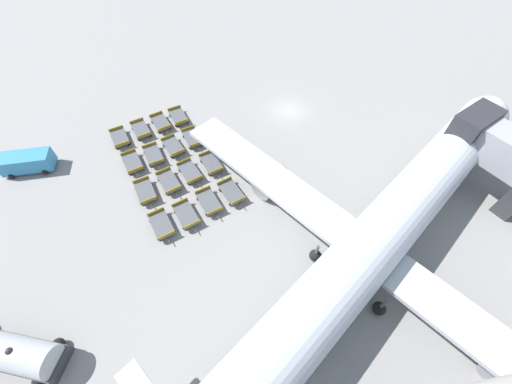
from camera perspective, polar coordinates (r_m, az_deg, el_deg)
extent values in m
plane|color=gray|center=(39.91, 5.97, 14.54)|extent=(500.00, 500.00, 0.00)
cube|color=#2D2D33|center=(35.28, 34.41, 9.36)|extent=(2.61, 4.40, 3.82)
cylinder|color=silver|center=(26.47, 22.16, -6.82)|extent=(8.77, 39.61, 4.32)
sphere|color=silver|center=(41.26, 36.10, 11.10)|extent=(4.10, 4.10, 4.10)
cube|color=silver|center=(26.39, 19.79, -10.07)|extent=(41.24, 8.00, 0.44)
cylinder|color=gray|center=(29.00, 38.61, -22.67)|extent=(2.65, 3.48, 2.30)
cylinder|color=gray|center=(30.19, 2.78, 1.96)|extent=(2.65, 3.48, 2.30)
cube|color=#146B4C|center=(27.08, 21.67, -7.64)|extent=(8.41, 35.71, 0.78)
cylinder|color=#56565B|center=(36.29, 30.85, 4.05)|extent=(0.24, 0.24, 1.71)
sphere|color=black|center=(36.84, 30.30, 3.18)|extent=(1.02, 1.02, 1.02)
cylinder|color=#56565B|center=(26.06, 22.06, -18.47)|extent=(0.24, 0.24, 1.71)
sphere|color=black|center=(26.83, 21.48, -19.09)|extent=(1.02, 1.02, 1.02)
cylinder|color=#56565B|center=(26.44, 11.01, -10.46)|extent=(0.24, 0.24, 1.71)
sphere|color=black|center=(27.19, 10.73, -11.27)|extent=(1.02, 1.02, 1.02)
cube|color=#333338|center=(29.01, -36.02, -23.13)|extent=(5.46, 5.16, 1.07)
cylinder|color=#B7BABC|center=(28.13, -37.13, -22.47)|extent=(5.16, 4.88, 2.20)
sphere|color=#333338|center=(27.24, -38.33, -21.74)|extent=(0.44, 0.44, 0.44)
sphere|color=black|center=(28.32, -32.28, -22.42)|extent=(0.90, 0.90, 0.90)
sphere|color=black|center=(28.25, -34.68, -26.38)|extent=(0.90, 0.90, 0.90)
cube|color=teal|center=(39.54, -36.28, 4.47)|extent=(4.07, 5.28, 1.71)
sphere|color=black|center=(41.41, -37.37, 4.29)|extent=(0.60, 0.60, 0.60)
sphere|color=black|center=(40.25, -37.96, 2.32)|extent=(0.60, 0.60, 0.60)
sphere|color=black|center=(39.90, -33.45, 5.10)|extent=(0.60, 0.60, 0.60)
sphere|color=black|center=(38.69, -33.96, 3.07)|extent=(0.60, 0.60, 0.60)
cube|color=#515459|center=(38.39, -23.56, 9.09)|extent=(3.16, 2.06, 0.10)
cube|color=olive|center=(37.16, -23.15, 8.04)|extent=(0.35, 1.59, 0.32)
cube|color=olive|center=(39.38, -24.14, 10.52)|extent=(0.35, 1.59, 0.32)
cube|color=#333338|center=(37.07, -22.85, 7.32)|extent=(0.70, 0.18, 0.06)
sphere|color=black|center=(37.86, -23.97, 7.39)|extent=(0.36, 0.36, 0.36)
sphere|color=black|center=(37.83, -22.06, 8.19)|extent=(0.36, 0.36, 0.36)
sphere|color=black|center=(39.45, -24.65, 9.19)|extent=(0.36, 0.36, 0.36)
sphere|color=black|center=(39.41, -22.81, 9.97)|extent=(0.36, 0.36, 0.36)
cube|color=#515459|center=(35.11, -21.58, 5.09)|extent=(3.14, 2.03, 0.10)
cube|color=olive|center=(33.94, -21.04, 3.81)|extent=(0.32, 1.59, 0.32)
cube|color=olive|center=(36.02, -22.28, 6.75)|extent=(0.32, 1.59, 0.32)
cube|color=#333338|center=(33.90, -20.70, 3.02)|extent=(0.70, 0.17, 0.06)
sphere|color=black|center=(34.64, -21.98, 3.17)|extent=(0.36, 0.36, 0.36)
sphere|color=black|center=(34.63, -19.91, 4.05)|extent=(0.36, 0.36, 0.36)
sphere|color=black|center=(36.13, -22.83, 5.30)|extent=(0.36, 0.36, 0.36)
sphere|color=black|center=(36.11, -20.84, 6.15)|extent=(0.36, 0.36, 0.36)
cube|color=#515459|center=(32.09, -19.51, 0.19)|extent=(3.18, 2.11, 0.10)
cube|color=olive|center=(31.01, -18.93, -1.43)|extent=(0.38, 1.58, 0.32)
cube|color=olive|center=(32.90, -20.25, 2.16)|extent=(0.38, 1.58, 0.32)
cube|color=#333338|center=(31.01, -18.58, -2.31)|extent=(0.70, 0.19, 0.06)
sphere|color=black|center=(31.74, -19.99, -1.97)|extent=(0.36, 0.36, 0.36)
sphere|color=black|center=(31.69, -17.71, -1.07)|extent=(0.36, 0.36, 0.36)
sphere|color=black|center=(33.08, -20.89, 0.62)|extent=(0.36, 0.36, 0.36)
sphere|color=black|center=(33.03, -18.70, 1.49)|extent=(0.36, 0.36, 0.36)
cube|color=#515459|center=(29.38, -16.83, -5.64)|extent=(3.13, 1.99, 0.10)
cube|color=olive|center=(28.41, -15.97, -7.57)|extent=(0.30, 1.59, 0.32)
cube|color=olive|center=(30.05, -17.82, -3.39)|extent=(0.30, 1.59, 0.32)
cube|color=#333338|center=(28.48, -15.55, -8.50)|extent=(0.70, 0.16, 0.06)
sphere|color=black|center=(29.12, -17.22, -8.07)|extent=(0.36, 0.36, 0.36)
sphere|color=black|center=(29.12, -14.76, -6.99)|extent=(0.36, 0.36, 0.36)
sphere|color=black|center=(30.29, -18.49, -5.07)|extent=(0.36, 0.36, 0.36)
sphere|color=black|center=(30.29, -16.13, -4.03)|extent=(0.36, 0.36, 0.36)
cube|color=#515459|center=(38.56, -20.22, 10.67)|extent=(3.11, 1.97, 0.10)
cube|color=olive|center=(37.33, -19.64, 9.70)|extent=(0.29, 1.59, 0.32)
cube|color=olive|center=(39.56, -20.94, 12.03)|extent=(0.29, 1.59, 0.32)
cube|color=#333338|center=(37.25, -19.31, 9.00)|extent=(0.70, 0.15, 0.06)
sphere|color=black|center=(37.97, -20.54, 9.00)|extent=(0.36, 0.36, 0.36)
sphere|color=black|center=(38.06, -18.64, 9.82)|extent=(0.36, 0.36, 0.36)
sphere|color=black|center=(39.56, -21.44, 10.70)|extent=(0.36, 0.36, 0.36)
sphere|color=black|center=(39.65, -19.61, 11.49)|extent=(0.36, 0.36, 0.36)
cube|color=#515459|center=(35.13, -18.17, 6.49)|extent=(3.18, 2.12, 0.10)
cube|color=olive|center=(33.96, -17.60, 5.22)|extent=(0.38, 1.58, 0.32)
cube|color=olive|center=(36.04, -18.88, 8.14)|extent=(0.38, 1.58, 0.32)
cube|color=#333338|center=(33.92, -17.28, 4.42)|extent=(0.70, 0.19, 0.06)
sphere|color=black|center=(34.64, -18.60, 4.59)|extent=(0.36, 0.36, 0.36)
sphere|color=black|center=(34.68, -16.51, 5.41)|extent=(0.36, 0.36, 0.36)
sphere|color=black|center=(36.12, -19.48, 6.71)|extent=(0.36, 0.36, 0.36)
sphere|color=black|center=(36.16, -17.46, 7.50)|extent=(0.36, 0.36, 0.36)
cube|color=#515459|center=(32.18, -15.58, 1.92)|extent=(3.09, 1.90, 0.10)
cube|color=olive|center=(31.10, -14.68, 0.45)|extent=(0.25, 1.60, 0.32)
cube|color=olive|center=(32.98, -16.59, 3.77)|extent=(0.25, 1.60, 0.32)
cube|color=#333338|center=(31.11, -14.28, -0.41)|extent=(0.70, 0.14, 0.06)
sphere|color=black|center=(31.74, -15.85, -0.23)|extent=(0.36, 0.36, 0.36)
sphere|color=black|center=(31.87, -13.65, 0.81)|extent=(0.36, 0.36, 0.36)
sphere|color=black|center=(33.08, -17.17, 2.18)|extent=(0.36, 0.36, 0.36)
sphere|color=black|center=(33.21, -15.05, 3.17)|extent=(0.36, 0.36, 0.36)
cube|color=#515459|center=(29.41, -12.59, -3.96)|extent=(3.10, 1.94, 0.10)
cube|color=olive|center=(28.45, -11.52, -5.80)|extent=(0.27, 1.59, 0.32)
cube|color=olive|center=(30.07, -13.74, -1.78)|extent=(0.27, 1.59, 0.32)
cube|color=#333338|center=(28.52, -11.09, -6.72)|extent=(0.70, 0.14, 0.06)
sphere|color=black|center=(29.09, -12.87, -6.38)|extent=(0.36, 0.36, 0.36)
sphere|color=black|center=(29.22, -10.46, -5.24)|extent=(0.36, 0.36, 0.36)
sphere|color=black|center=(30.25, -14.40, -3.49)|extent=(0.36, 0.36, 0.36)
sphere|color=black|center=(30.37, -12.09, -2.41)|extent=(0.36, 0.36, 0.36)
cube|color=#515459|center=(38.80, -16.95, 12.06)|extent=(3.09, 1.91, 0.10)
cube|color=olive|center=(37.58, -16.23, 11.16)|extent=(0.26, 1.59, 0.32)
cube|color=olive|center=(39.78, -17.77, 13.37)|extent=(0.26, 1.59, 0.32)
cube|color=#333338|center=(37.49, -15.90, 10.46)|extent=(0.70, 0.14, 0.06)
sphere|color=black|center=(38.15, -17.19, 10.43)|extent=(0.36, 0.36, 0.36)
sphere|color=black|center=(38.35, -15.32, 11.24)|extent=(0.36, 0.36, 0.36)
sphere|color=black|center=(39.73, -18.27, 12.05)|extent=(0.36, 0.36, 0.36)
sphere|color=black|center=(39.92, -16.46, 12.83)|extent=(0.36, 0.36, 0.36)
cube|color=#515459|center=(35.47, -14.84, 8.10)|extent=(3.06, 1.86, 0.10)
cube|color=olive|center=(34.32, -13.95, 6.99)|extent=(0.22, 1.60, 0.32)
cube|color=olive|center=(36.36, -15.81, 9.62)|extent=(0.22, 1.60, 0.32)
cube|color=#333338|center=(34.28, -13.58, 6.22)|extent=(0.70, 0.12, 0.06)
sphere|color=black|center=(34.89, -15.04, 6.25)|extent=(0.36, 0.36, 0.36)
sphere|color=black|center=(35.12, -13.04, 7.18)|extent=(0.36, 0.36, 0.36)
sphere|color=black|center=(36.35, -16.33, 8.17)|extent=(0.36, 0.36, 0.36)
sphere|color=black|center=(36.57, -14.40, 9.06)|extent=(0.36, 0.36, 0.36)
cube|color=#515459|center=(32.52, -11.95, 3.70)|extent=(3.07, 1.87, 0.10)
cube|color=olive|center=(31.45, -10.90, 2.31)|extent=(0.23, 1.60, 0.32)
cube|color=olive|center=(33.31, -13.05, 5.48)|extent=(0.23, 1.60, 0.32)
cube|color=#333338|center=(31.46, -10.50, 1.47)|extent=(0.70, 0.13, 0.06)
sphere|color=black|center=(32.03, -12.14, 1.60)|extent=(0.36, 0.36, 0.36)
sphere|color=black|center=(32.27, -9.99, 2.63)|extent=(0.36, 0.36, 0.36)
sphere|color=black|center=(33.36, -13.63, 3.90)|extent=(0.36, 0.36, 0.36)
sphere|color=black|center=(33.59, -11.55, 4.88)|extent=(0.36, 0.36, 0.36)
cube|color=#515459|center=(29.85, -8.57, -1.67)|extent=(3.14, 2.02, 0.10)
cube|color=olive|center=(28.89, -7.46, -3.44)|extent=(0.32, 1.59, 0.32)
cube|color=olive|center=(30.53, -9.72, 0.46)|extent=(0.32, 1.59, 0.32)
cube|color=#333338|center=(28.96, -7.07, -4.36)|extent=(0.70, 0.17, 0.06)
sphere|color=black|center=(29.49, -8.86, -4.03)|extent=(0.36, 0.36, 0.36)
sphere|color=black|center=(29.70, -6.49, -2.97)|extent=(0.36, 0.36, 0.36)
sphere|color=black|center=(30.65, -10.43, -1.22)|extent=(0.36, 0.36, 0.36)
sphere|color=black|center=(30.85, -8.14, -0.22)|extent=(0.36, 0.36, 0.36)
cube|color=#515459|center=(39.10, -13.93, 13.25)|extent=(3.17, 2.09, 0.10)
cube|color=olive|center=(37.87, -13.27, 12.33)|extent=(0.36, 1.58, 0.32)
cube|color=olive|center=(40.09, -14.68, 14.58)|extent=(0.36, 1.58, 0.32)
cube|color=#333338|center=(37.79, -12.97, 11.62)|extent=(0.70, 0.18, 0.06)
sphere|color=black|center=(38.45, -14.26, 11.65)|extent=(0.36, 0.36, 0.36)
sphere|color=black|center=(38.65, -12.36, 12.36)|extent=(0.36, 0.36, 0.36)
sphere|color=black|center=(40.03, -15.24, 13.30)|extent=(0.36, 0.36, 0.36)
sphere|color=black|center=(40.23, -13.40, 13.98)|extent=(0.36, 0.36, 0.36)
cube|color=#515459|center=(35.96, -11.48, 9.69)|extent=(3.18, 2.12, 0.10)
cube|color=olive|center=(34.80, -10.72, 8.55)|extent=(0.38, 1.58, 0.32)
cube|color=olive|center=(36.88, -12.32, 11.24)|extent=(0.38, 1.58, 0.32)
cube|color=#333338|center=(34.75, -10.41, 7.77)|extent=(0.70, 0.19, 0.06)
sphere|color=black|center=(35.38, -11.84, 7.89)|extent=(0.36, 0.36, 0.36)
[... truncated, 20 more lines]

